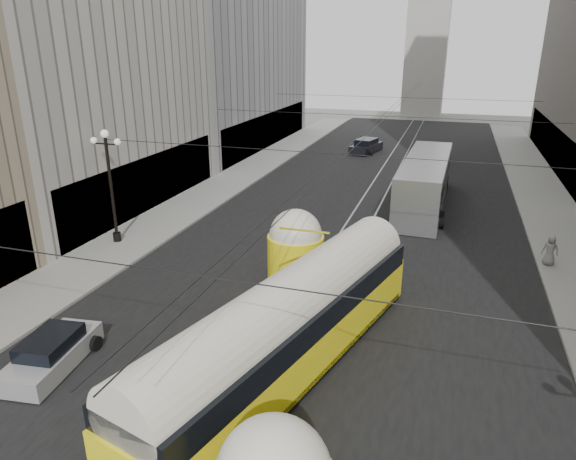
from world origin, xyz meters
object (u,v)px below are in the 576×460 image
Objects in this scene: city_bus at (425,180)px; pedestrian_sidewalk_right at (550,250)px; streetcar at (289,324)px; pedestrian_crossing_a at (150,460)px; sedan_silver at (52,353)px.

city_bus is 8.42× the size of pedestrian_sidewalk_right.
streetcar is 16.00m from pedestrian_sidewalk_right.
pedestrian_sidewalk_right is at bearing -40.44° from pedestrian_crossing_a.
city_bus is 27.86m from pedestrian_crossing_a.
streetcar reaches higher than pedestrian_sidewalk_right.
city_bus reaches higher than pedestrian_crossing_a.
sedan_silver is (-8.00, -2.42, -1.24)m from streetcar.
city_bus is at bearing 65.03° from sedan_silver.
city_bus is (3.13, 21.48, 0.06)m from streetcar.
pedestrian_sidewalk_right is (11.82, 18.38, 0.11)m from pedestrian_crossing_a.
streetcar is 8.45m from sedan_silver.
streetcar is 21.71m from city_bus.
streetcar is at bearing 16.81° from sedan_silver.
pedestrian_sidewalk_right is at bearing 51.26° from streetcar.
city_bus is 26.40m from sedan_silver.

